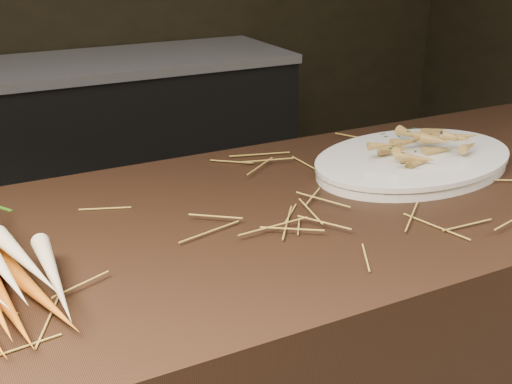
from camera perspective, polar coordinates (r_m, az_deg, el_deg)
back_counter at (r=3.04m, az=-14.15°, el=3.48°), size 1.82×0.62×0.84m
straw_bedding at (r=1.09m, az=-7.82°, el=-3.16°), size 1.40×0.60×0.02m
serving_platter at (r=1.41m, az=13.82°, el=2.55°), size 0.51×0.38×0.03m
roasted_veg_heap at (r=1.40m, az=13.97°, el=4.05°), size 0.25×0.20×0.05m
serving_fork at (r=1.52m, az=18.72°, el=4.03°), size 0.04×0.18×0.00m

